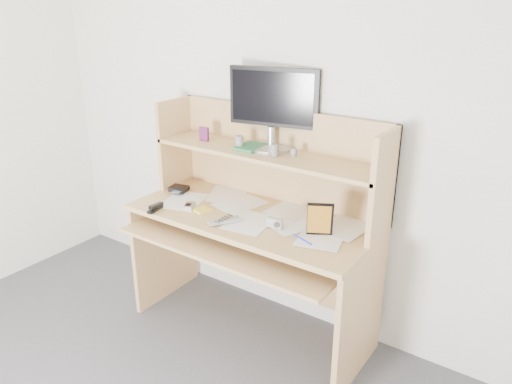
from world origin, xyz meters
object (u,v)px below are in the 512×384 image
Objects in this scene: keyboard at (213,228)px; monitor at (273,106)px; tv_remote at (224,221)px; game_case at (320,219)px; desk at (259,220)px.

keyboard is 0.76m from monitor.
tv_remote reaches higher than keyboard.
game_case is at bearing -41.30° from monitor.
monitor is (0.04, 0.41, 0.56)m from tv_remote.
keyboard is 2.33× the size of tv_remote.
monitor is at bearing 62.46° from keyboard.
desk is 0.47m from game_case.
tv_remote is 0.69m from monitor.
desk is 0.26m from keyboard.
keyboard is (-0.19, -0.18, -0.03)m from desk.
game_case reaches higher than keyboard.
desk is 7.60× the size of game_case.
desk is at bearing -95.25° from monitor.
game_case reaches higher than tv_remote.
monitor reaches higher than keyboard.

